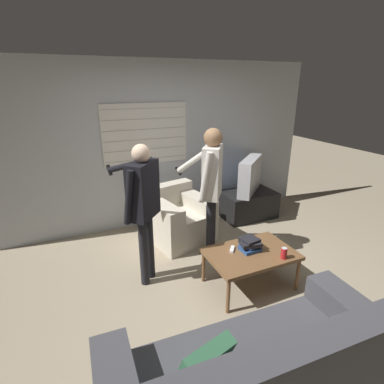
{
  "coord_description": "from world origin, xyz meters",
  "views": [
    {
      "loc": [
        -1.48,
        -2.45,
        2.23
      ],
      "look_at": [
        -0.13,
        0.59,
        1.0
      ],
      "focal_mm": 28.0,
      "sensor_mm": 36.0,
      "label": 1
    }
  ],
  "objects_px": {
    "person_left_standing": "(143,199)",
    "tv": "(250,176)",
    "soda_can": "(284,253)",
    "couch_blue": "(258,383)",
    "armchair_beige": "(177,218)",
    "coffee_table": "(251,255)",
    "person_right_standing": "(211,179)",
    "spare_remote": "(232,249)",
    "book_stack": "(250,244)"
  },
  "relations": [
    {
      "from": "person_left_standing",
      "to": "tv",
      "type": "bearing_deg",
      "value": -20.25
    },
    {
      "from": "soda_can",
      "to": "couch_blue",
      "type": "bearing_deg",
      "value": -135.99
    },
    {
      "from": "armchair_beige",
      "to": "tv",
      "type": "height_order",
      "value": "tv"
    },
    {
      "from": "coffee_table",
      "to": "person_right_standing",
      "type": "distance_m",
      "value": 1.03
    },
    {
      "from": "coffee_table",
      "to": "person_right_standing",
      "type": "height_order",
      "value": "person_right_standing"
    },
    {
      "from": "couch_blue",
      "to": "spare_remote",
      "type": "relative_size",
      "value": 16.34
    },
    {
      "from": "person_left_standing",
      "to": "person_right_standing",
      "type": "distance_m",
      "value": 0.93
    },
    {
      "from": "book_stack",
      "to": "spare_remote",
      "type": "distance_m",
      "value": 0.21
    },
    {
      "from": "person_right_standing",
      "to": "tv",
      "type": "bearing_deg",
      "value": -17.1
    },
    {
      "from": "armchair_beige",
      "to": "spare_remote",
      "type": "distance_m",
      "value": 1.29
    },
    {
      "from": "book_stack",
      "to": "spare_remote",
      "type": "bearing_deg",
      "value": 157.98
    },
    {
      "from": "armchair_beige",
      "to": "person_left_standing",
      "type": "xyz_separation_m",
      "value": [
        -0.71,
        -0.81,
        0.7
      ]
    },
    {
      "from": "couch_blue",
      "to": "person_left_standing",
      "type": "xyz_separation_m",
      "value": [
        -0.25,
        1.84,
        0.69
      ]
    },
    {
      "from": "armchair_beige",
      "to": "person_left_standing",
      "type": "distance_m",
      "value": 1.28
    },
    {
      "from": "armchair_beige",
      "to": "soda_can",
      "type": "height_order",
      "value": "armchair_beige"
    },
    {
      "from": "person_left_standing",
      "to": "person_right_standing",
      "type": "bearing_deg",
      "value": -36.39
    },
    {
      "from": "armchair_beige",
      "to": "tv",
      "type": "relative_size",
      "value": 1.34
    },
    {
      "from": "spare_remote",
      "to": "soda_can",
      "type": "bearing_deg",
      "value": -1.79
    },
    {
      "from": "armchair_beige",
      "to": "book_stack",
      "type": "distance_m",
      "value": 1.4
    },
    {
      "from": "armchair_beige",
      "to": "book_stack",
      "type": "height_order",
      "value": "armchair_beige"
    },
    {
      "from": "couch_blue",
      "to": "book_stack",
      "type": "xyz_separation_m",
      "value": [
        0.81,
        1.31,
        0.17
      ]
    },
    {
      "from": "couch_blue",
      "to": "spare_remote",
      "type": "bearing_deg",
      "value": 67.9
    },
    {
      "from": "tv",
      "to": "person_left_standing",
      "type": "distance_m",
      "value": 2.36
    },
    {
      "from": "armchair_beige",
      "to": "book_stack",
      "type": "relative_size",
      "value": 3.88
    },
    {
      "from": "coffee_table",
      "to": "book_stack",
      "type": "xyz_separation_m",
      "value": [
        0.02,
        0.05,
        0.11
      ]
    },
    {
      "from": "couch_blue",
      "to": "book_stack",
      "type": "bearing_deg",
      "value": 60.49
    },
    {
      "from": "armchair_beige",
      "to": "coffee_table",
      "type": "xyz_separation_m",
      "value": [
        0.34,
        -1.39,
        0.07
      ]
    },
    {
      "from": "couch_blue",
      "to": "book_stack",
      "type": "distance_m",
      "value": 1.55
    },
    {
      "from": "couch_blue",
      "to": "armchair_beige",
      "type": "distance_m",
      "value": 2.69
    },
    {
      "from": "tv",
      "to": "spare_remote",
      "type": "distance_m",
      "value": 1.95
    },
    {
      "from": "person_right_standing",
      "to": "book_stack",
      "type": "bearing_deg",
      "value": -131.47
    },
    {
      "from": "coffee_table",
      "to": "tv",
      "type": "xyz_separation_m",
      "value": [
        1.06,
        1.61,
        0.35
      ]
    },
    {
      "from": "couch_blue",
      "to": "person_left_standing",
      "type": "bearing_deg",
      "value": 100.06
    },
    {
      "from": "tv",
      "to": "person_right_standing",
      "type": "relative_size",
      "value": 0.43
    },
    {
      "from": "tv",
      "to": "soda_can",
      "type": "relative_size",
      "value": 5.89
    },
    {
      "from": "tv",
      "to": "person_left_standing",
      "type": "bearing_deg",
      "value": -16.31
    },
    {
      "from": "book_stack",
      "to": "person_right_standing",
      "type": "bearing_deg",
      "value": 101.79
    },
    {
      "from": "armchair_beige",
      "to": "coffee_table",
      "type": "relative_size",
      "value": 1.02
    },
    {
      "from": "couch_blue",
      "to": "person_left_standing",
      "type": "height_order",
      "value": "person_left_standing"
    },
    {
      "from": "coffee_table",
      "to": "person_right_standing",
      "type": "bearing_deg",
      "value": 99.87
    },
    {
      "from": "coffee_table",
      "to": "spare_remote",
      "type": "height_order",
      "value": "spare_remote"
    },
    {
      "from": "soda_can",
      "to": "tv",
      "type": "bearing_deg",
      "value": 66.52
    },
    {
      "from": "couch_blue",
      "to": "person_right_standing",
      "type": "distance_m",
      "value": 2.24
    },
    {
      "from": "soda_can",
      "to": "coffee_table",
      "type": "bearing_deg",
      "value": 136.28
    },
    {
      "from": "tv",
      "to": "spare_remote",
      "type": "xyz_separation_m",
      "value": [
        -1.23,
        -1.49,
        -0.3
      ]
    },
    {
      "from": "person_right_standing",
      "to": "soda_can",
      "type": "distance_m",
      "value": 1.21
    },
    {
      "from": "book_stack",
      "to": "soda_can",
      "type": "distance_m",
      "value": 0.38
    },
    {
      "from": "armchair_beige",
      "to": "person_left_standing",
      "type": "bearing_deg",
      "value": 36.33
    },
    {
      "from": "book_stack",
      "to": "spare_remote",
      "type": "height_order",
      "value": "book_stack"
    },
    {
      "from": "armchair_beige",
      "to": "person_right_standing",
      "type": "height_order",
      "value": "person_right_standing"
    }
  ]
}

